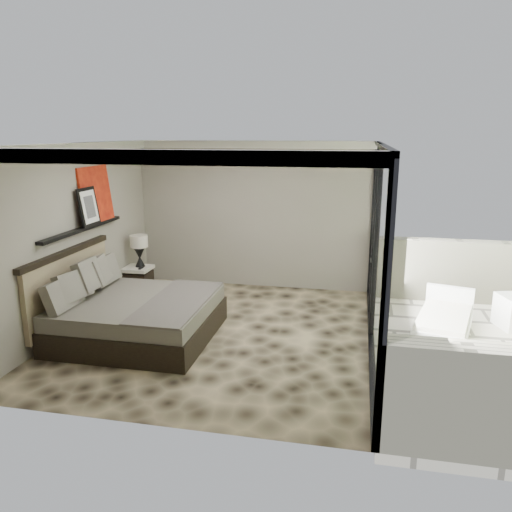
% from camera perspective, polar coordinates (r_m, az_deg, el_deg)
% --- Properties ---
extents(floor, '(5.00, 5.00, 0.00)m').
position_cam_1_polar(floor, '(7.65, -4.27, -8.77)').
color(floor, black).
rests_on(floor, ground).
extents(ceiling, '(4.50, 5.00, 0.02)m').
position_cam_1_polar(ceiling, '(7.06, -4.68, 12.61)').
color(ceiling, silver).
rests_on(ceiling, back_wall).
extents(back_wall, '(4.50, 0.02, 2.80)m').
position_cam_1_polar(back_wall, '(9.60, -0.33, 4.66)').
color(back_wall, gray).
rests_on(back_wall, floor).
extents(left_wall, '(0.02, 5.00, 2.80)m').
position_cam_1_polar(left_wall, '(8.13, -19.82, 2.13)').
color(left_wall, gray).
rests_on(left_wall, floor).
extents(glass_wall, '(0.08, 5.00, 2.80)m').
position_cam_1_polar(glass_wall, '(6.95, 13.65, 0.67)').
color(glass_wall, white).
rests_on(glass_wall, floor).
extents(terrace_slab, '(3.00, 5.00, 0.12)m').
position_cam_1_polar(terrace_slab, '(7.62, 24.54, -10.66)').
color(terrace_slab, beige).
rests_on(terrace_slab, ground).
extents(picture_ledge, '(0.12, 2.20, 0.05)m').
position_cam_1_polar(picture_ledge, '(8.17, -19.16, 2.95)').
color(picture_ledge, black).
rests_on(picture_ledge, left_wall).
extents(bed, '(2.20, 2.12, 1.21)m').
position_cam_1_polar(bed, '(7.62, -14.03, -6.39)').
color(bed, black).
rests_on(bed, floor).
extents(nightstand, '(0.60, 0.60, 0.48)m').
position_cam_1_polar(nightstand, '(9.60, -13.29, -2.83)').
color(nightstand, black).
rests_on(nightstand, floor).
extents(table_lamp, '(0.32, 0.32, 0.59)m').
position_cam_1_polar(table_lamp, '(9.46, -13.21, 1.05)').
color(table_lamp, black).
rests_on(table_lamp, nightstand).
extents(abstract_canvas, '(0.13, 0.90, 0.90)m').
position_cam_1_polar(abstract_canvas, '(8.52, -17.84, 6.72)').
color(abstract_canvas, '#AA280E').
rests_on(abstract_canvas, picture_ledge).
extents(framed_print, '(0.11, 0.50, 0.60)m').
position_cam_1_polar(framed_print, '(8.21, -18.60, 5.36)').
color(framed_print, black).
rests_on(framed_print, picture_ledge).
extents(lounger, '(1.07, 1.58, 0.56)m').
position_cam_1_polar(lounger, '(8.07, 20.67, -7.10)').
color(lounger, white).
rests_on(lounger, terrace_slab).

